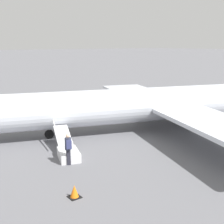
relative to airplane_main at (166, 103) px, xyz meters
name	(u,v)px	position (x,y,z in m)	size (l,w,h in m)	color
ground_plane	(154,129)	(0.88, -0.31, -1.99)	(600.00, 600.00, 0.00)	slate
airplane_main	(166,103)	(0.00, 0.00, 0.00)	(29.75, 23.19, 6.67)	silver
boarding_stairs	(67,150)	(9.08, 0.89, -1.62)	(2.26, 4.12, 1.67)	silver
passenger	(68,147)	(9.64, 2.03, -0.99)	(0.43, 0.57, 1.74)	#23232D
traffic_cone_near_stairs	(74,192)	(11.26, 5.45, -1.74)	(0.51, 0.51, 0.56)	black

